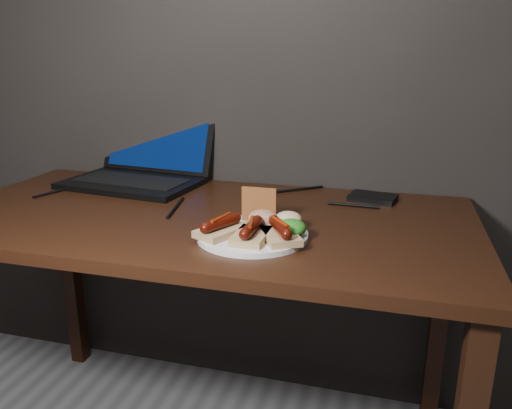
{
  "coord_description": "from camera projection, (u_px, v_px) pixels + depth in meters",
  "views": [
    {
      "loc": [
        0.47,
        0.22,
        1.15
      ],
      "look_at": [
        0.18,
        1.28,
        0.82
      ],
      "focal_mm": 35.0,
      "sensor_mm": 36.0,
      "label": 1
    }
  ],
  "objects": [
    {
      "name": "desk",
      "position": [
        203.0,
        245.0,
        1.34
      ],
      "size": [
        1.4,
        0.7,
        0.75
      ],
      "color": "black",
      "rests_on": "ground"
    },
    {
      "name": "laptop",
      "position": [
        142.0,
        166.0,
        1.62
      ],
      "size": [
        0.45,
        0.39,
        0.25
      ],
      "color": "black",
      "rests_on": "desk"
    },
    {
      "name": "hard_drive",
      "position": [
        373.0,
        198.0,
        1.43
      ],
      "size": [
        0.14,
        0.11,
        0.02
      ],
      "primitive_type": "cube",
      "rotation": [
        0.0,
        0.0,
        -0.21
      ],
      "color": "black",
      "rests_on": "desk"
    },
    {
      "name": "desk_cables",
      "position": [
        211.0,
        197.0,
        1.45
      ],
      "size": [
        0.98,
        0.42,
        0.01
      ],
      "color": "black",
      "rests_on": "desk"
    },
    {
      "name": "plate",
      "position": [
        253.0,
        235.0,
        1.14
      ],
      "size": [
        0.31,
        0.31,
        0.01
      ],
      "primitive_type": "cylinder",
      "rotation": [
        0.0,
        0.0,
        -0.28
      ],
      "color": "silver",
      "rests_on": "desk"
    },
    {
      "name": "bread_sausage_left",
      "position": [
        221.0,
        228.0,
        1.12
      ],
      "size": [
        0.11,
        0.13,
        0.04
      ],
      "color": "tan",
      "rests_on": "plate"
    },
    {
      "name": "bread_sausage_center",
      "position": [
        251.0,
        232.0,
        1.09
      ],
      "size": [
        0.07,
        0.12,
        0.04
      ],
      "color": "tan",
      "rests_on": "plate"
    },
    {
      "name": "bread_sausage_right",
      "position": [
        280.0,
        232.0,
        1.09
      ],
      "size": [
        0.12,
        0.13,
        0.04
      ],
      "color": "tan",
      "rests_on": "plate"
    },
    {
      "name": "crispbread",
      "position": [
        259.0,
        205.0,
        1.2
      ],
      "size": [
        0.09,
        0.01,
        0.08
      ],
      "primitive_type": "cube",
      "color": "#AD632F",
      "rests_on": "plate"
    },
    {
      "name": "salad_greens",
      "position": [
        291.0,
        228.0,
        1.11
      ],
      "size": [
        0.07,
        0.07,
        0.04
      ],
      "primitive_type": "ellipsoid",
      "color": "#166313",
      "rests_on": "plate"
    },
    {
      "name": "salsa_mound",
      "position": [
        263.0,
        218.0,
        1.17
      ],
      "size": [
        0.07,
        0.07,
        0.04
      ],
      "primitive_type": "ellipsoid",
      "color": "maroon",
      "rests_on": "plate"
    },
    {
      "name": "coleslaw_mound",
      "position": [
        288.0,
        219.0,
        1.18
      ],
      "size": [
        0.06,
        0.06,
        0.04
      ],
      "primitive_type": "ellipsoid",
      "color": "silver",
      "rests_on": "plate"
    }
  ]
}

